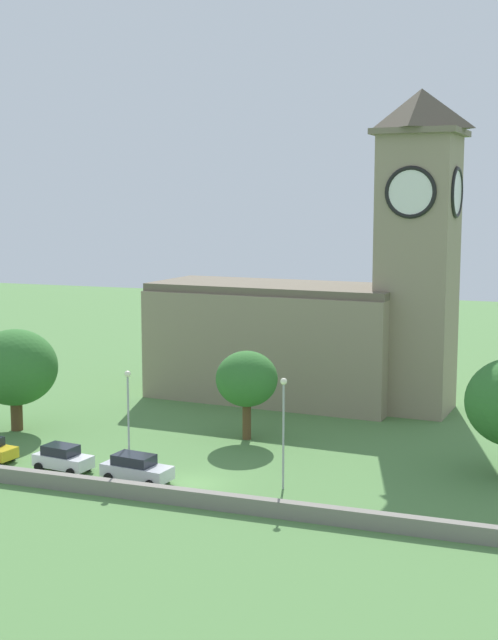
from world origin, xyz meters
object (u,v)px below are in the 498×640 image
(car_white, at_px, (63,458))
(tree_churchyard, at_px, (15,368))
(streetlamp_west_mid, at_px, (128,404))
(tree_by_tower, at_px, (247,379))
(church, at_px, (317,315))
(car_silver, at_px, (136,468))
(streetlamp_central, at_px, (283,416))

(car_white, relative_size, tree_churchyard, 0.52)
(tree_churchyard, bearing_deg, streetlamp_west_mid, -25.50)
(car_white, bearing_deg, tree_by_tower, 52.99)
(church, relative_size, car_silver, 5.86)
(car_silver, height_order, streetlamp_central, streetlamp_central)
(church, relative_size, streetlamp_central, 3.95)
(streetlamp_west_mid, height_order, tree_churchyard, tree_churchyard)
(church, distance_m, tree_churchyard, 27.31)
(streetlamp_central, bearing_deg, car_white, -174.05)
(car_white, bearing_deg, streetlamp_west_mid, 22.32)
(car_silver, relative_size, streetlamp_west_mid, 0.70)
(car_white, xyz_separation_m, streetlamp_central, (15.41, 1.61, 3.94))
(car_white, xyz_separation_m, car_silver, (5.87, -0.41, 0.03))
(streetlamp_central, relative_size, tree_by_tower, 1.05)
(streetlamp_west_mid, xyz_separation_m, tree_churchyard, (-13.61, 6.49, 0.48))
(car_silver, xyz_separation_m, tree_by_tower, (3.21, 12.45, 3.82))
(car_silver, distance_m, tree_by_tower, 13.42)
(streetlamp_central, distance_m, tree_churchyard, 25.68)
(streetlamp_west_mid, distance_m, tree_by_tower, 11.40)
(streetlamp_west_mid, bearing_deg, car_silver, -52.42)
(church, height_order, streetlamp_central, church)
(tree_by_tower, bearing_deg, church, 83.90)
(church, relative_size, streetlamp_west_mid, 4.12)
(car_white, height_order, tree_churchyard, tree_churchyard)
(streetlamp_west_mid, height_order, streetlamp_central, streetlamp_central)
(streetlamp_central, height_order, tree_churchyard, tree_churchyard)
(streetlamp_central, height_order, tree_by_tower, streetlamp_central)
(car_silver, distance_m, streetlamp_central, 10.51)
(car_white, bearing_deg, streetlamp_central, 5.95)
(car_white, distance_m, streetlamp_central, 15.99)
(car_silver, bearing_deg, streetlamp_central, 11.92)
(church, bearing_deg, streetlamp_west_mid, -104.47)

